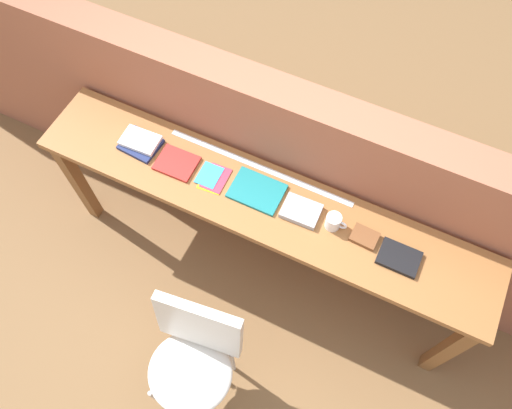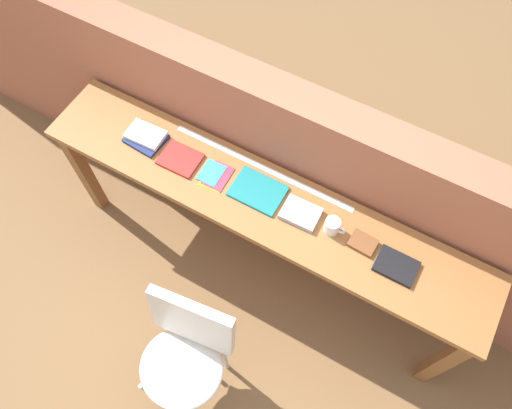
{
  "view_description": "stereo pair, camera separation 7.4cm",
  "coord_description": "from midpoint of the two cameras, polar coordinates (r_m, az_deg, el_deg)",
  "views": [
    {
      "loc": [
        0.51,
        -0.81,
        3.12
      ],
      "look_at": [
        0.0,
        0.25,
        0.9
      ],
      "focal_mm": 35.0,
      "sensor_mm": 36.0,
      "label": 1
    },
    {
      "loc": [
        0.58,
        -0.78,
        3.12
      ],
      "look_at": [
        0.0,
        0.25,
        0.9
      ],
      "focal_mm": 35.0,
      "sensor_mm": 36.0,
      "label": 2
    }
  ],
  "objects": [
    {
      "name": "ground_plane",
      "position": [
        3.27,
        -1.53,
        -10.85
      ],
      "size": [
        40.0,
        40.0,
        0.0
      ],
      "primitive_type": "plane",
      "color": "brown"
    },
    {
      "name": "chair_white_moulded",
      "position": [
        2.67,
        -7.24,
        -16.42
      ],
      "size": [
        0.49,
        0.5,
        0.89
      ],
      "color": "silver",
      "rests_on": "ground"
    },
    {
      "name": "book_stack_leftmost",
      "position": [
        2.79,
        -11.73,
        7.58
      ],
      "size": [
        0.22,
        0.18,
        0.04
      ],
      "color": "navy",
      "rests_on": "sideboard"
    },
    {
      "name": "brick_wall_back",
      "position": [
        2.9,
        4.52,
        3.77
      ],
      "size": [
        6.0,
        0.2,
        1.33
      ],
      "primitive_type": "cube",
      "color": "#9E5B42",
      "rests_on": "ground"
    },
    {
      "name": "book_open_centre",
      "position": [
        2.57,
        1.04,
        1.54
      ],
      "size": [
        0.27,
        0.2,
        0.02
      ],
      "primitive_type": "cube",
      "rotation": [
        0.0,
        0.0,
        0.0
      ],
      "color": "#19757A",
      "rests_on": "sideboard"
    },
    {
      "name": "leather_journal_brown",
      "position": [
        2.49,
        12.93,
        -4.34
      ],
      "size": [
        0.13,
        0.11,
        0.02
      ],
      "primitive_type": "cube",
      "rotation": [
        0.0,
        0.0,
        -0.05
      ],
      "color": "brown",
      "rests_on": "sideboard"
    },
    {
      "name": "book_repair_rightmost",
      "position": [
        2.49,
        16.56,
        -6.78
      ],
      "size": [
        0.2,
        0.14,
        0.02
      ],
      "primitive_type": "cube",
      "rotation": [
        0.0,
        0.0,
        -0.0
      ],
      "color": "black",
      "rests_on": "sideboard"
    },
    {
      "name": "book_grey_hardcover",
      "position": [
        2.51,
        5.96,
        -1.04
      ],
      "size": [
        0.19,
        0.15,
        0.03
      ],
      "primitive_type": "cube",
      "rotation": [
        0.0,
        0.0,
        0.03
      ],
      "color": "#9E9EA3",
      "rests_on": "sideboard"
    },
    {
      "name": "ruler_metal_back_edge",
      "position": [
        2.65,
        1.52,
        4.26
      ],
      "size": [
        1.06,
        0.03,
        0.0
      ],
      "primitive_type": "cube",
      "color": "silver",
      "rests_on": "sideboard"
    },
    {
      "name": "mug",
      "position": [
        2.47,
        9.59,
        -2.48
      ],
      "size": [
        0.11,
        0.08,
        0.09
      ],
      "color": "white",
      "rests_on": "sideboard"
    },
    {
      "name": "magazine_cycling",
      "position": [
        2.69,
        -7.89,
        5.16
      ],
      "size": [
        0.21,
        0.17,
        0.02
      ],
      "primitive_type": "cube",
      "rotation": [
        0.0,
        0.0,
        0.02
      ],
      "color": "red",
      "rests_on": "sideboard"
    },
    {
      "name": "pamphlet_pile_colourful",
      "position": [
        2.62,
        -3.89,
        3.32
      ],
      "size": [
        0.16,
        0.18,
        0.01
      ],
      "color": "yellow",
      "rests_on": "sideboard"
    },
    {
      "name": "sideboard",
      "position": [
        2.68,
        1.31,
        -0.8
      ],
      "size": [
        2.5,
        0.44,
        0.88
      ],
      "color": "#996033",
      "rests_on": "ground"
    }
  ]
}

